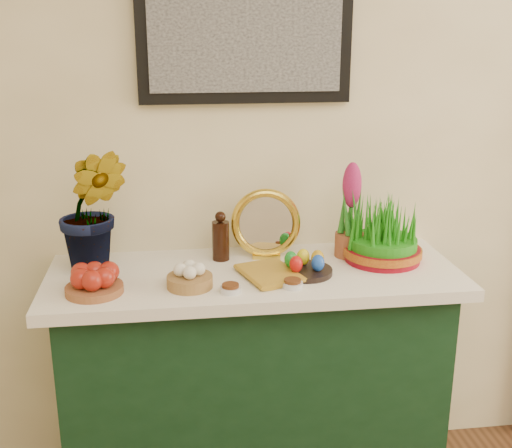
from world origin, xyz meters
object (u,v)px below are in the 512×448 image
(sideboard, at_px, (254,389))
(wheatgrass_sabzeh, at_px, (383,234))
(hyacinth_green, at_px, (92,190))
(mirror, at_px, (266,224))
(book, at_px, (247,277))

(sideboard, height_order, wheatgrass_sabzeh, wheatgrass_sabzeh)
(hyacinth_green, xyz_separation_m, mirror, (0.59, 0.06, -0.16))
(mirror, bearing_deg, hyacinth_green, -174.58)
(hyacinth_green, height_order, wheatgrass_sabzeh, hyacinth_green)
(sideboard, xyz_separation_m, wheatgrass_sabzeh, (0.46, 0.03, 0.56))
(sideboard, distance_m, wheatgrass_sabzeh, 0.73)
(hyacinth_green, distance_m, book, 0.59)
(mirror, xyz_separation_m, book, (-0.10, -0.23, -0.11))
(book, xyz_separation_m, wheatgrass_sabzeh, (0.50, 0.13, 0.08))
(sideboard, bearing_deg, hyacinth_green, 171.85)
(sideboard, relative_size, wheatgrass_sabzeh, 4.69)
(sideboard, distance_m, book, 0.49)
(sideboard, bearing_deg, book, -111.12)
(sideboard, distance_m, hyacinth_green, 0.92)
(book, bearing_deg, wheatgrass_sabzeh, -3.00)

